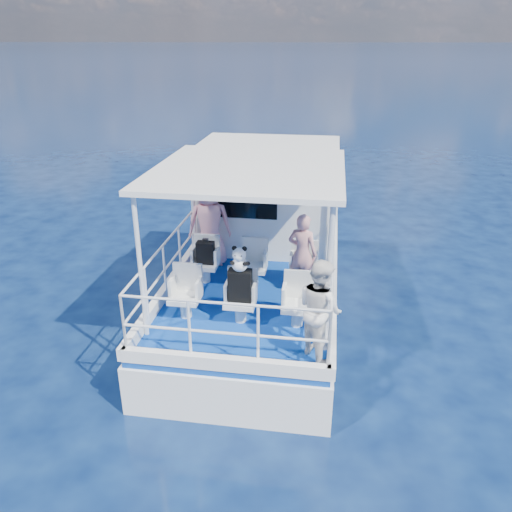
{
  "coord_description": "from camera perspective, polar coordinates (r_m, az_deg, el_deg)",
  "views": [
    {
      "loc": [
        1.29,
        -7.9,
        5.04
      ],
      "look_at": [
        0.14,
        -0.4,
        1.74
      ],
      "focal_mm": 35.0,
      "sensor_mm": 36.0,
      "label": 1
    }
  ],
  "objects": [
    {
      "name": "backpack_port",
      "position": [
        9.09,
        -5.79,
        0.38
      ],
      "size": [
        0.32,
        0.18,
        0.41
      ],
      "primitive_type": "cube",
      "color": "black",
      "rests_on": "seat_port_fwd"
    },
    {
      "name": "cabin",
      "position": [
        10.72,
        1.44,
        7.04
      ],
      "size": [
        2.85,
        2.0,
        2.2
      ],
      "primitive_type": "cube",
      "color": "white",
      "rests_on": "deck"
    },
    {
      "name": "panda",
      "position": [
        7.48,
        -1.89,
        -0.33
      ],
      "size": [
        0.26,
        0.22,
        0.4
      ],
      "primitive_type": null,
      "color": "white",
      "rests_on": "backpack_center"
    },
    {
      "name": "passenger_port_fwd",
      "position": [
        9.74,
        -5.33,
        3.72
      ],
      "size": [
        0.73,
        0.59,
        1.71
      ],
      "primitive_type": "imported",
      "rotation": [
        0.0,
        0.0,
        3.37
      ],
      "color": "pink",
      "rests_on": "deck"
    },
    {
      "name": "railings",
      "position": [
        8.28,
        -1.15,
        -2.57
      ],
      "size": [
        2.84,
        3.59,
        1.0
      ],
      "primitive_type": null,
      "color": "white",
      "rests_on": "deck"
    },
    {
      "name": "canopy_posts",
      "position": [
        8.33,
        -0.81,
        2.11
      ],
      "size": [
        2.77,
        2.97,
        2.2
      ],
      "color": "white",
      "rests_on": "deck"
    },
    {
      "name": "ground",
      "position": [
        9.46,
        -0.49,
        -8.69
      ],
      "size": [
        2000.0,
        2000.0,
        0.0
      ],
      "primitive_type": "plane",
      "color": "#071537",
      "rests_on": "ground"
    },
    {
      "name": "hull",
      "position": [
        10.31,
        0.4,
        -5.76
      ],
      "size": [
        3.0,
        7.0,
        1.6
      ],
      "primitive_type": "cube",
      "color": "white",
      "rests_on": "ground"
    },
    {
      "name": "compact_camera",
      "position": [
        9.01,
        -5.8,
        1.81
      ],
      "size": [
        0.1,
        0.06,
        0.06
      ],
      "primitive_type": "cube",
      "color": "black",
      "rests_on": "backpack_port"
    },
    {
      "name": "canopy",
      "position": [
        8.03,
        -0.79,
        9.83
      ],
      "size": [
        3.0,
        3.2,
        0.08
      ],
      "primitive_type": "cube",
      "color": "white",
      "rests_on": "cabin"
    },
    {
      "name": "backpack_center",
      "position": [
        7.71,
        -1.83,
        -3.44
      ],
      "size": [
        0.36,
        0.2,
        0.54
      ],
      "primitive_type": "cube",
      "color": "black",
      "rests_on": "seat_center_aft"
    },
    {
      "name": "seat_stbd_aft",
      "position": [
        7.87,
        4.73,
        -6.69
      ],
      "size": [
        0.48,
        0.46,
        0.38
      ],
      "primitive_type": "cube",
      "color": "silver",
      "rests_on": "deck"
    },
    {
      "name": "deck",
      "position": [
        9.92,
        0.41,
        -1.47
      ],
      "size": [
        2.9,
        6.9,
        0.1
      ],
      "primitive_type": "cube",
      "color": "#0A3692",
      "rests_on": "hull"
    },
    {
      "name": "seat_stbd_fwd",
      "position": [
        9.02,
        5.35,
        -2.57
      ],
      "size": [
        0.48,
        0.46,
        0.38
      ],
      "primitive_type": "cube",
      "color": "silver",
      "rests_on": "deck"
    },
    {
      "name": "seat_center_aft",
      "position": [
        7.97,
        -1.78,
        -6.22
      ],
      "size": [
        0.48,
        0.46,
        0.38
      ],
      "primitive_type": "cube",
      "color": "silver",
      "rests_on": "deck"
    },
    {
      "name": "passenger_stbd_aft",
      "position": [
        6.96,
        7.31,
        -6.0
      ],
      "size": [
        0.87,
        0.9,
        1.46
      ],
      "primitive_type": "imported",
      "rotation": [
        0.0,
        0.0,
        2.21
      ],
      "color": "white",
      "rests_on": "deck"
    },
    {
      "name": "passenger_stbd_fwd",
      "position": [
        8.69,
        5.31,
        0.27
      ],
      "size": [
        0.6,
        0.48,
        1.45
      ],
      "primitive_type": "imported",
      "rotation": [
        0.0,
        0.0,
        2.85
      ],
      "color": "pink",
      "rests_on": "deck"
    },
    {
      "name": "seat_port_aft",
      "position": [
        8.16,
        -8.04,
        -5.69
      ],
      "size": [
        0.48,
        0.46,
        0.38
      ],
      "primitive_type": "cube",
      "color": "silver",
      "rests_on": "deck"
    },
    {
      "name": "seat_port_fwd",
      "position": [
        9.27,
        -5.82,
        -1.83
      ],
      "size": [
        0.48,
        0.46,
        0.38
      ],
      "primitive_type": "cube",
      "color": "silver",
      "rests_on": "deck"
    },
    {
      "name": "seat_center_fwd",
      "position": [
        9.1,
        -0.31,
        -2.2
      ],
      "size": [
        0.48,
        0.46,
        0.38
      ],
      "primitive_type": "cube",
      "color": "silver",
      "rests_on": "deck"
    }
  ]
}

